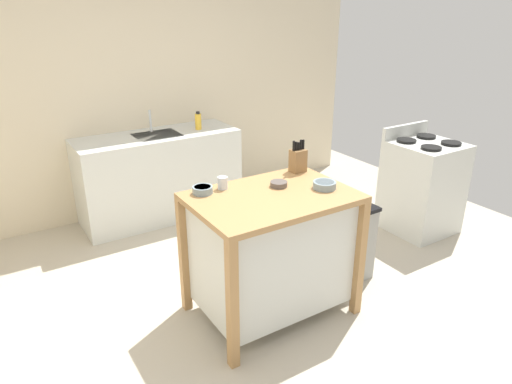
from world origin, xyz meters
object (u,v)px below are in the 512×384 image
kitchen_island (271,248)px  drinking_cup (223,183)px  trash_bin (349,242)px  stove (422,186)px  bowl_stoneware_deep (279,184)px  knife_block (298,160)px  bowl_ceramic_wide (325,185)px  bowl_ceramic_small (203,190)px  bottle_spray_cleaner (198,121)px  sink_faucet (151,121)px

kitchen_island → drinking_cup: bearing=130.1°
trash_bin → stove: (1.20, 0.29, 0.13)m
kitchen_island → bowl_stoneware_deep: (0.12, 0.10, 0.42)m
kitchen_island → knife_block: (0.42, 0.28, 0.50)m
knife_block → bowl_ceramic_wide: (-0.05, -0.37, -0.07)m
bowl_ceramic_small → bowl_stoneware_deep: (0.50, -0.17, -0.01)m
bowl_stoneware_deep → knife_block: bearing=31.0°
knife_block → bowl_ceramic_small: bearing=-179.3°
kitchen_island → bowl_ceramic_wide: bowl_ceramic_wide is taller
bottle_spray_cleaner → drinking_cup: bearing=-110.3°
knife_block → drinking_cup: knife_block is taller
bowl_ceramic_wide → stove: size_ratio=0.16×
bowl_stoneware_deep → bowl_ceramic_small: bearing=161.4°
kitchen_island → sink_faucet: size_ratio=4.90×
knife_block → bowl_stoneware_deep: (-0.30, -0.18, -0.07)m
bowl_ceramic_wide → drinking_cup: 0.70m
drinking_cup → stove: (2.21, 0.06, -0.51)m
bowl_stoneware_deep → stove: size_ratio=0.12×
knife_block → trash_bin: knife_block is taller
bowl_stoneware_deep → trash_bin: size_ratio=0.19×
kitchen_island → bowl_ceramic_small: (-0.38, 0.27, 0.43)m
bowl_stoneware_deep → stove: (1.86, 0.23, -0.49)m
bowl_ceramic_wide → kitchen_island: bearing=165.1°
knife_block → bowl_ceramic_wide: bearing=-98.0°
bowl_stoneware_deep → drinking_cup: (-0.35, 0.17, 0.02)m
bowl_ceramic_wide → sink_faucet: 2.25m
bowl_ceramic_small → drinking_cup: size_ratio=1.59×
trash_bin → bowl_ceramic_wide: bearing=-162.2°
bowl_ceramic_wide → bottle_spray_cleaner: bottle_spray_cleaner is taller
bottle_spray_cleaner → stove: (1.59, -1.60, -0.52)m
kitchen_island → stove: 2.01m
knife_block → bottle_spray_cleaner: (-0.03, 1.65, -0.04)m
sink_faucet → bottle_spray_cleaner: sink_faucet is taller
knife_block → drinking_cup: size_ratio=2.86×
kitchen_island → drinking_cup: (-0.23, 0.27, 0.45)m
trash_bin → stove: bearing=13.7°
sink_faucet → stove: 2.76m
bowl_ceramic_wide → drinking_cup: bearing=148.3°
kitchen_island → drinking_cup: size_ratio=12.66×
kitchen_island → knife_block: bearing=33.4°
bowl_stoneware_deep → bottle_spray_cleaner: bottle_spray_cleaner is taller
bowl_ceramic_small → drinking_cup: bearing=0.5°
bowl_ceramic_wide → stove: (1.61, 0.42, -0.49)m
bowl_ceramic_small → sink_faucet: sink_faucet is taller
bowl_ceramic_wide → drinking_cup: (-0.59, 0.37, 0.02)m
drinking_cup → stove: size_ratio=0.08×
bowl_ceramic_small → trash_bin: size_ratio=0.22×
bowl_ceramic_small → sink_faucet: size_ratio=0.62×
kitchen_island → bowl_ceramic_wide: 0.57m
kitchen_island → sink_faucet: bearing=91.4°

